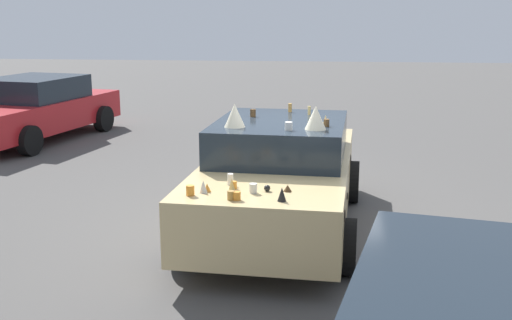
{
  "coord_description": "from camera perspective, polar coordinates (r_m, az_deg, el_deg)",
  "views": [
    {
      "loc": [
        -7.67,
        -0.59,
        2.71
      ],
      "look_at": [
        0.0,
        0.3,
        0.9
      ],
      "focal_mm": 43.52,
      "sensor_mm": 36.0,
      "label": 1
    }
  ],
  "objects": [
    {
      "name": "ground_plane",
      "position": [
        8.15,
        2.11,
        -6.23
      ],
      "size": [
        60.0,
        60.0,
        0.0
      ],
      "primitive_type": "plane",
      "color": "#514F4C"
    },
    {
      "name": "parked_sedan_behind_right",
      "position": [
        14.59,
        -19.77,
        4.45
      ],
      "size": [
        4.73,
        2.65,
        1.38
      ],
      "rotation": [
        0.0,
        0.0,
        2.95
      ],
      "color": "red",
      "rests_on": "ground"
    },
    {
      "name": "art_car_decorated",
      "position": [
        7.96,
        2.17,
        -1.33
      ],
      "size": [
        4.42,
        2.2,
        1.68
      ],
      "rotation": [
        0.0,
        0.0,
        3.09
      ],
      "color": "#D8BC7F",
      "rests_on": "ground"
    }
  ]
}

